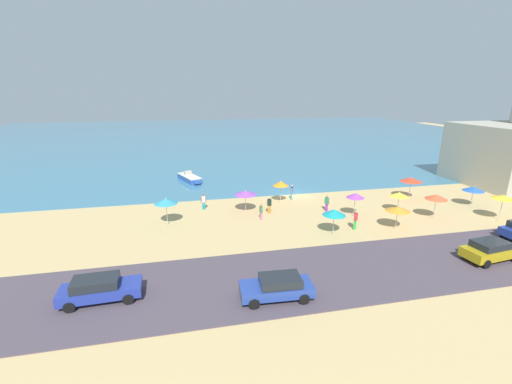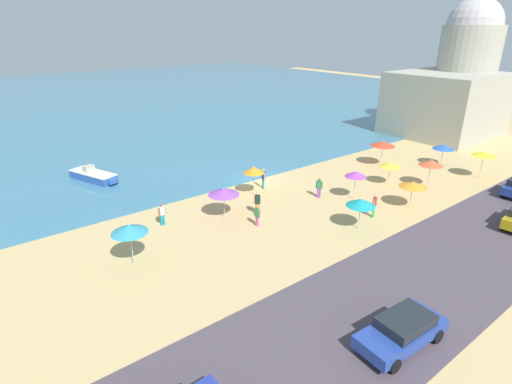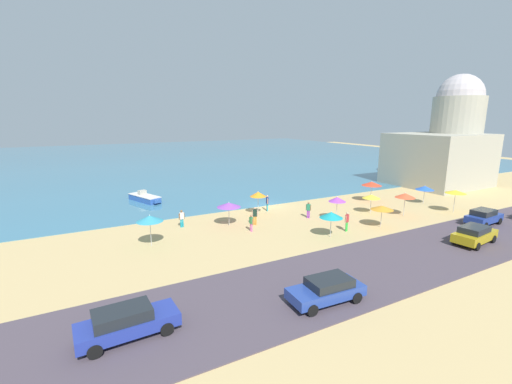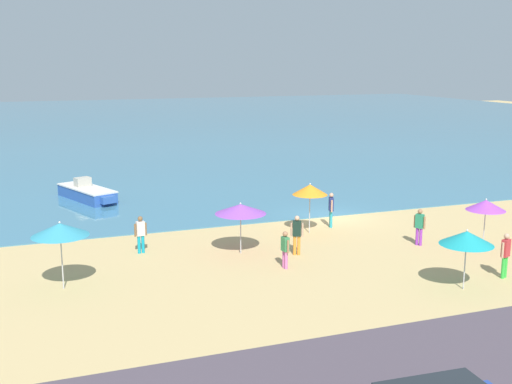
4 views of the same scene
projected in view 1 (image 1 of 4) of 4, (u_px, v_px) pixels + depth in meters
The scene contains 24 objects.
ground_plane at pixel (294, 194), 40.88m from camera, with size 160.00×160.00×0.00m, color tan.
sea at pixel (230, 136), 92.38m from camera, with size 150.00×110.00×0.05m, color teal.
coastal_road at pixel (375, 267), 24.02m from camera, with size 80.00×8.00×0.06m, color #4C414B.
beach_umbrella_0 at pixel (334, 212), 29.09m from camera, with size 1.99×1.99×2.32m.
beach_umbrella_1 at pixel (281, 184), 37.30m from camera, with size 1.74×1.74×2.52m.
beach_umbrella_2 at pixel (166, 201), 31.05m from camera, with size 2.11×2.11×2.62m.
beach_umbrella_3 at pixel (245, 193), 34.51m from camera, with size 2.27×2.27×2.32m.
beach_umbrella_4 at pixel (411, 180), 38.69m from camera, with size 2.38×2.38×2.57m.
beach_umbrella_5 at pixel (474, 189), 36.34m from camera, with size 2.10×2.10×2.22m.
beach_umbrella_6 at pixel (398, 209), 30.19m from camera, with size 2.09×2.09×2.18m.
beach_umbrella_7 at pixel (399, 195), 34.50m from camera, with size 1.87×1.87×2.14m.
beach_umbrella_8 at pixel (436, 197), 32.61m from camera, with size 2.04×2.04×2.51m.
beach_umbrella_9 at pixel (355, 195), 33.22m from camera, with size 1.72×1.72×2.46m.
beach_umbrella_10 at pixel (504, 197), 32.16m from camera, with size 2.11×2.11×2.57m.
bather_0 at pixel (203, 201), 35.48m from camera, with size 0.57×0.26×1.69m.
bather_1 at pixel (261, 211), 32.63m from camera, with size 0.26×0.57×1.58m.
bather_2 at pixel (269, 204), 34.28m from camera, with size 0.52×0.35×1.78m.
bather_3 at pixel (355, 219), 30.31m from camera, with size 0.54×0.34×1.81m.
bather_4 at pixel (327, 202), 34.95m from camera, with size 0.37×0.51×1.72m.
bather_5 at pixel (292, 191), 38.53m from camera, with size 0.33×0.54×1.80m.
parked_car_2 at pixel (277, 287), 20.24m from camera, with size 4.40×2.11×1.39m.
parked_car_3 at pixel (99, 289), 19.99m from camera, with size 4.64×1.98×1.47m.
parked_car_4 at pixel (491, 250), 24.82m from camera, with size 4.43×2.32×1.49m.
skiff_nearshore at pixel (190, 178), 46.68m from camera, with size 3.26×5.33×1.30m.
Camera 1 is at (-12.74, -37.24, 11.97)m, focal length 24.00 mm.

